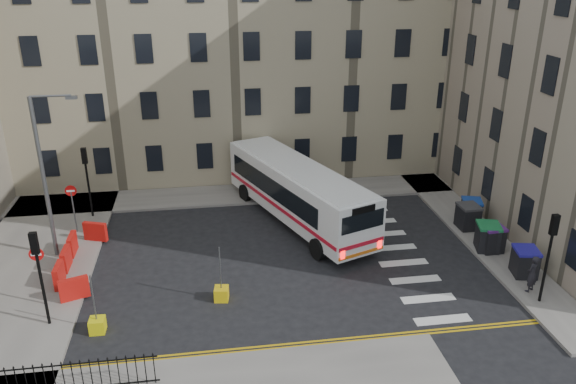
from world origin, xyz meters
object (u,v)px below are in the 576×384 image
object	(u,v)px
bus	(297,190)
bollard_chevron	(221,294)
wheelie_bin_e	(471,211)
wheelie_bin_b	(491,238)
wheelie_bin_c	(488,237)
streetlamp	(43,176)
wheelie_bin_d	(468,216)
wheelie_bin_a	(525,262)
bollard_yellow	(97,325)
pedestrian	(532,274)

from	to	relation	value
bus	bollard_chevron	xyz separation A→B (m)	(-4.61, -7.44, -1.60)
wheelie_bin_e	wheelie_bin_b	bearing A→B (deg)	-81.86
wheelie_bin_c	streetlamp	bearing A→B (deg)	-172.49
wheelie_bin_d	wheelie_bin_a	bearing A→B (deg)	-87.03
streetlamp	wheelie_bin_c	distance (m)	21.99
streetlamp	wheelie_bin_e	bearing A→B (deg)	1.25
wheelie_bin_b	bollard_yellow	bearing A→B (deg)	-170.37
wheelie_bin_c	pedestrian	bearing A→B (deg)	-74.44
wheelie_bin_a	bollard_chevron	distance (m)	14.08
bollard_yellow	wheelie_bin_c	bearing A→B (deg)	12.00
wheelie_bin_b	wheelie_bin_d	bearing A→B (deg)	88.16
wheelie_bin_b	pedestrian	size ratio (longest dim) A/B	0.79
bollard_chevron	bus	bearing A→B (deg)	58.17
bollard_chevron	wheelie_bin_e	bearing A→B (deg)	21.50
streetlamp	wheelie_bin_b	xyz separation A→B (m)	(21.68, -2.80, -3.50)
streetlamp	pedestrian	bearing A→B (deg)	-17.21
wheelie_bin_d	pedestrian	xyz separation A→B (m)	(-0.07, -6.47, 0.18)
wheelie_bin_e	bollard_yellow	xyz separation A→B (m)	(-19.18, -7.15, -0.51)
streetlamp	wheelie_bin_d	size ratio (longest dim) A/B	6.05
wheelie_bin_b	wheelie_bin_a	bearing A→B (deg)	-83.15
wheelie_bin_e	bollard_chevron	size ratio (longest dim) A/B	2.40
wheelie_bin_e	bollard_chevron	distance (m)	15.25
wheelie_bin_c	wheelie_bin_d	xyz separation A→B (m)	(0.13, 2.51, -0.02)
wheelie_bin_a	wheelie_bin_b	distance (m)	2.55
bollard_chevron	bollard_yellow	bearing A→B (deg)	-162.61
wheelie_bin_c	pedestrian	xyz separation A→B (m)	(0.06, -3.96, 0.16)
wheelie_bin_a	wheelie_bin_d	bearing A→B (deg)	106.08
streetlamp	pedestrian	xyz separation A→B (m)	(21.59, -6.69, -3.32)
bus	wheelie_bin_c	size ratio (longest dim) A/B	8.16
bus	wheelie_bin_d	distance (m)	9.46
wheelie_bin_c	bollard_chevron	size ratio (longest dim) A/B	2.50
wheelie_bin_c	wheelie_bin_d	size ratio (longest dim) A/B	1.11
bollard_yellow	wheelie_bin_e	bearing A→B (deg)	20.45
wheelie_bin_b	wheelie_bin_d	distance (m)	2.59
wheelie_bin_b	wheelie_bin_e	size ratio (longest dim) A/B	0.94
wheelie_bin_b	bollard_chevron	distance (m)	13.88
wheelie_bin_c	bollard_yellow	distance (m)	18.96
bus	wheelie_bin_a	world-z (taller)	bus
wheelie_bin_c	bollard_chevron	distance (m)	13.75
bus	bollard_chevron	world-z (taller)	bus
streetlamp	bollard_yellow	xyz separation A→B (m)	(3.00, -6.67, -4.04)
streetlamp	wheelie_bin_b	world-z (taller)	streetlamp
wheelie_bin_a	wheelie_bin_b	xyz separation A→B (m)	(-0.40, 2.52, 0.01)
streetlamp	bollard_yellow	distance (m)	8.35
wheelie_bin_d	bollard_yellow	world-z (taller)	wheelie_bin_d
streetlamp	wheelie_bin_c	world-z (taller)	streetlamp
wheelie_bin_c	wheelie_bin_d	distance (m)	2.51
wheelie_bin_a	wheelie_bin_b	size ratio (longest dim) A/B	1.02
bus	wheelie_bin_d	bearing A→B (deg)	-36.76
wheelie_bin_c	wheelie_bin_e	distance (m)	3.28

